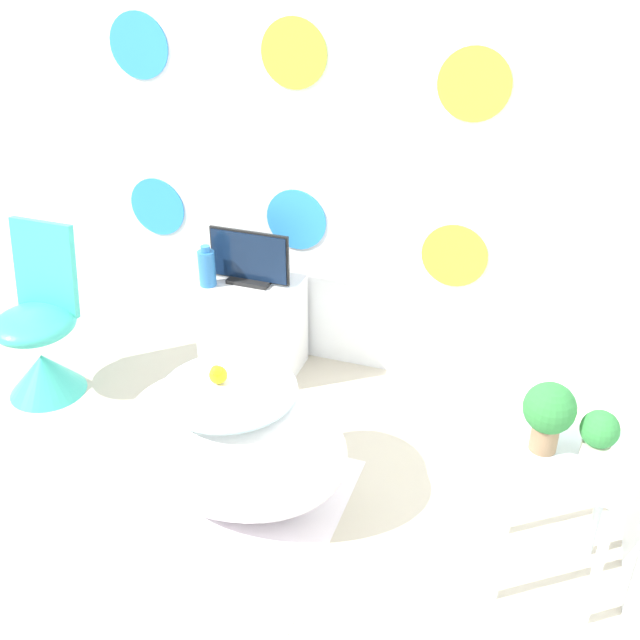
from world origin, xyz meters
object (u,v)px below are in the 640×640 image
(bathtub, at_px, (233,442))
(vase, at_px, (207,267))
(chair, at_px, (41,345))
(tv, at_px, (249,260))
(potted_plant_left, at_px, (549,412))
(potted_plant_right, at_px, (599,434))

(bathtub, height_order, vase, vase)
(bathtub, distance_m, chair, 1.26)
(chair, xyz_separation_m, vase, (0.70, 0.44, 0.33))
(tv, bearing_deg, potted_plant_left, -31.66)
(chair, bearing_deg, tv, 31.26)
(tv, bearing_deg, chair, -148.74)
(chair, relative_size, vase, 4.08)
(chair, bearing_deg, potted_plant_left, -8.97)
(bathtub, relative_size, tv, 2.30)
(chair, bearing_deg, potted_plant_right, -8.33)
(bathtub, relative_size, vase, 4.53)
(vase, height_order, potted_plant_right, potted_plant_right)
(tv, distance_m, vase, 0.21)
(potted_plant_right, bearing_deg, potted_plant_left, -178.96)
(potted_plant_left, xyz_separation_m, potted_plant_right, (0.16, 0.00, -0.05))
(tv, height_order, potted_plant_left, potted_plant_left)
(tv, height_order, potted_plant_right, tv)
(chair, bearing_deg, bathtub, -17.39)
(bathtub, bearing_deg, potted_plant_right, 0.33)
(bathtub, distance_m, potted_plant_left, 1.23)
(potted_plant_right, bearing_deg, bathtub, -179.67)
(vase, height_order, potted_plant_left, potted_plant_left)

